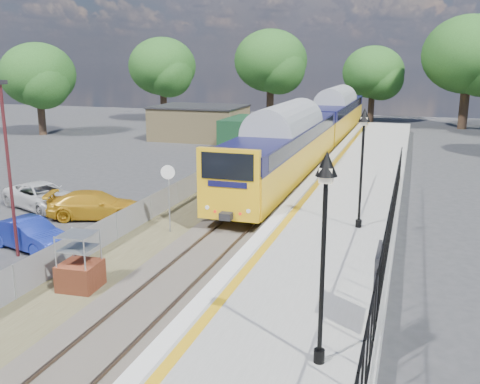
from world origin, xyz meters
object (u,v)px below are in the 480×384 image
at_px(speed_sign, 168,187).
at_px(victorian_lamp_south, 325,210).
at_px(victorian_lamp_north, 363,140).
at_px(car_blue, 30,234).
at_px(car_yellow, 95,205).
at_px(train, 317,126).
at_px(carpark_lamp, 8,158).
at_px(brick_plinth, 79,263).
at_px(car_white, 43,196).

bearing_deg(speed_sign, victorian_lamp_south, -66.14).
height_order(victorian_lamp_north, car_blue, victorian_lamp_north).
distance_m(speed_sign, car_yellow, 4.59).
xyz_separation_m(victorian_lamp_south, train, (-5.50, 30.22, -1.96)).
bearing_deg(carpark_lamp, victorian_lamp_south, -22.91).
relative_size(victorian_lamp_south, victorian_lamp_north, 1.00).
height_order(victorian_lamp_south, carpark_lamp, carpark_lamp).
bearing_deg(train, brick_plinth, -95.91).
bearing_deg(victorian_lamp_north, car_yellow, 177.62).
relative_size(victorian_lamp_north, brick_plinth, 2.39).
bearing_deg(car_white, train, -7.06).
bearing_deg(victorian_lamp_south, speed_sign, 130.22).
relative_size(victorian_lamp_north, carpark_lamp, 0.70).
bearing_deg(train, car_yellow, -109.09).
xyz_separation_m(train, brick_plinth, (-2.78, -26.87, -1.42)).
bearing_deg(car_yellow, victorian_lamp_south, -148.79).
bearing_deg(car_yellow, victorian_lamp_north, -110.73).
height_order(speed_sign, car_yellow, speed_sign).
relative_size(speed_sign, car_yellow, 0.67).
distance_m(speed_sign, car_white, 7.97).
bearing_deg(car_white, victorian_lamp_south, -104.11).
bearing_deg(victorian_lamp_north, car_blue, -162.02).
bearing_deg(train, speed_sign, -97.05).
bearing_deg(car_blue, brick_plinth, -108.33).
relative_size(brick_plinth, speed_sign, 0.65).
distance_m(victorian_lamp_south, carpark_lamp, 13.41).
bearing_deg(car_white, carpark_lamp, -128.94).
xyz_separation_m(brick_plinth, speed_sign, (0.22, 6.18, 1.12)).
relative_size(car_blue, car_white, 0.80).
bearing_deg(car_white, speed_sign, -80.58).
bearing_deg(carpark_lamp, train, 74.70).
xyz_separation_m(speed_sign, car_yellow, (-4.26, 0.97, -1.40)).
distance_m(brick_plinth, carpark_lamp, 5.29).
height_order(victorian_lamp_north, train, victorian_lamp_north).
height_order(car_blue, car_yellow, car_yellow).
xyz_separation_m(carpark_lamp, car_blue, (-0.07, 0.82, -3.15)).
relative_size(victorian_lamp_south, train, 0.11).
distance_m(train, car_yellow, 20.93).
distance_m(train, speed_sign, 20.85).
relative_size(victorian_lamp_north, train, 0.11).
bearing_deg(brick_plinth, speed_sign, 87.96).
bearing_deg(victorian_lamp_south, car_white, 144.75).
height_order(train, brick_plinth, train).
xyz_separation_m(brick_plinth, carpark_lamp, (-4.06, 1.87, 2.83)).
xyz_separation_m(victorian_lamp_north, carpark_lamp, (-12.14, -4.78, -0.54)).
distance_m(car_yellow, car_white, 3.47).
bearing_deg(car_yellow, speed_sign, -121.20).
xyz_separation_m(victorian_lamp_south, brick_plinth, (-8.28, 3.35, -3.37)).
distance_m(carpark_lamp, car_yellow, 6.14).
bearing_deg(carpark_lamp, car_white, 119.92).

